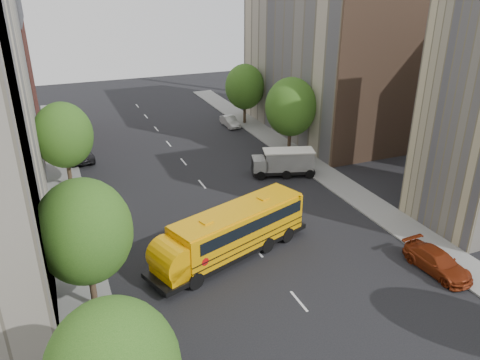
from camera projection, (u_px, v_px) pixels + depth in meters
ground at (245, 236)px, 33.98m from camera, size 120.00×120.00×0.00m
sidewalk_left at (74, 234)px, 34.16m from camera, size 3.00×80.00×0.12m
sidewalk_right at (340, 185)px, 42.22m from camera, size 3.00×80.00×0.12m
lane_markings at (202, 184)px, 42.44m from camera, size 0.15×64.00×0.01m
building_right_far at (321, 55)px, 53.58m from camera, size 10.00×22.00×18.00m
building_right_sidewall at (383, 72)px, 44.28m from camera, size 10.10×0.30×18.00m
street_tree_1 at (84, 232)px, 24.75m from camera, size 5.12×5.12×7.90m
street_tree_2 at (63, 135)px, 40.03m from camera, size 4.99×4.99×7.71m
street_tree_4 at (291, 107)px, 47.63m from camera, size 5.25×5.25×8.10m
street_tree_5 at (245, 87)px, 57.93m from camera, size 4.86×4.86×7.51m
school_bus at (229, 232)px, 30.76m from camera, size 12.38×6.68×3.44m
safari_truck at (284, 162)px, 43.88m from camera, size 6.16×3.68×2.49m
parked_car_0 at (154, 350)px, 22.63m from camera, size 2.12×4.65×1.55m
parked_car_1 at (101, 198)px, 38.06m from camera, size 1.88×4.59×1.48m
parked_car_2 at (80, 154)px, 47.69m from camera, size 2.59×5.17×1.40m
parked_car_3 at (437, 262)px, 29.72m from camera, size 2.23×4.88×1.39m
parked_car_5 at (230, 121)px, 58.40m from camera, size 1.40×3.90×1.28m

